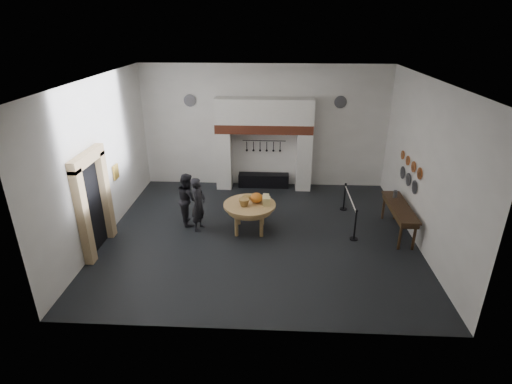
{
  "coord_description": "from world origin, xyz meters",
  "views": [
    {
      "loc": [
        0.43,
        -10.42,
        5.91
      ],
      "look_at": [
        -0.11,
        0.05,
        1.35
      ],
      "focal_mm": 28.0,
      "sensor_mm": 36.0,
      "label": 1
    }
  ],
  "objects_px": {
    "barrier_post_far": "(345,197)",
    "barrier_post_near": "(355,226)",
    "side_table": "(400,207)",
    "visitor_near": "(198,204)",
    "visitor_far": "(188,199)",
    "iron_range": "(264,180)",
    "work_table": "(250,205)"
  },
  "relations": [
    {
      "from": "iron_range",
      "to": "work_table",
      "type": "relative_size",
      "value": 1.22
    },
    {
      "from": "visitor_far",
      "to": "side_table",
      "type": "height_order",
      "value": "visitor_far"
    },
    {
      "from": "work_table",
      "to": "barrier_post_far",
      "type": "relative_size",
      "value": 1.73
    },
    {
      "from": "iron_range",
      "to": "side_table",
      "type": "xyz_separation_m",
      "value": [
        4.1,
        -3.43,
        0.62
      ]
    },
    {
      "from": "iron_range",
      "to": "visitor_near",
      "type": "distance_m",
      "value": 3.98
    },
    {
      "from": "side_table",
      "to": "barrier_post_far",
      "type": "bearing_deg",
      "value": 130.95
    },
    {
      "from": "work_table",
      "to": "visitor_near",
      "type": "distance_m",
      "value": 1.53
    },
    {
      "from": "visitor_far",
      "to": "barrier_post_near",
      "type": "height_order",
      "value": "visitor_far"
    },
    {
      "from": "iron_range",
      "to": "visitor_far",
      "type": "xyz_separation_m",
      "value": [
        -2.24,
        -3.09,
        0.57
      ]
    },
    {
      "from": "side_table",
      "to": "barrier_post_near",
      "type": "height_order",
      "value": "same"
    },
    {
      "from": "barrier_post_near",
      "to": "barrier_post_far",
      "type": "bearing_deg",
      "value": 90.0
    },
    {
      "from": "work_table",
      "to": "barrier_post_near",
      "type": "distance_m",
      "value": 3.12
    },
    {
      "from": "visitor_far",
      "to": "barrier_post_far",
      "type": "relative_size",
      "value": 1.82
    },
    {
      "from": "visitor_far",
      "to": "barrier_post_near",
      "type": "bearing_deg",
      "value": -121.32
    },
    {
      "from": "visitor_near",
      "to": "side_table",
      "type": "distance_m",
      "value": 5.94
    },
    {
      "from": "iron_range",
      "to": "barrier_post_far",
      "type": "relative_size",
      "value": 2.11
    },
    {
      "from": "work_table",
      "to": "barrier_post_far",
      "type": "bearing_deg",
      "value": 27.31
    },
    {
      "from": "visitor_near",
      "to": "barrier_post_near",
      "type": "distance_m",
      "value": 4.63
    },
    {
      "from": "side_table",
      "to": "visitor_near",
      "type": "bearing_deg",
      "value": -179.48
    },
    {
      "from": "side_table",
      "to": "barrier_post_near",
      "type": "distance_m",
      "value": 1.48
    },
    {
      "from": "iron_range",
      "to": "work_table",
      "type": "xyz_separation_m",
      "value": [
        -0.31,
        -3.47,
        0.59
      ]
    },
    {
      "from": "visitor_near",
      "to": "barrier_post_near",
      "type": "bearing_deg",
      "value": -81.69
    },
    {
      "from": "visitor_near",
      "to": "side_table",
      "type": "relative_size",
      "value": 0.76
    },
    {
      "from": "iron_range",
      "to": "side_table",
      "type": "bearing_deg",
      "value": -39.94
    },
    {
      "from": "work_table",
      "to": "visitor_far",
      "type": "distance_m",
      "value": 1.97
    },
    {
      "from": "barrier_post_far",
      "to": "barrier_post_near",
      "type": "bearing_deg",
      "value": -90.0
    },
    {
      "from": "visitor_near",
      "to": "barrier_post_far",
      "type": "xyz_separation_m",
      "value": [
        4.6,
        1.6,
        -0.39
      ]
    },
    {
      "from": "work_table",
      "to": "barrier_post_near",
      "type": "bearing_deg",
      "value": -7.73
    },
    {
      "from": "iron_range",
      "to": "work_table",
      "type": "bearing_deg",
      "value": -95.03
    },
    {
      "from": "visitor_near",
      "to": "side_table",
      "type": "xyz_separation_m",
      "value": [
        5.94,
        0.05,
        0.03
      ]
    },
    {
      "from": "visitor_near",
      "to": "barrier_post_near",
      "type": "height_order",
      "value": "visitor_near"
    },
    {
      "from": "barrier_post_far",
      "to": "work_table",
      "type": "bearing_deg",
      "value": -152.69
    }
  ]
}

